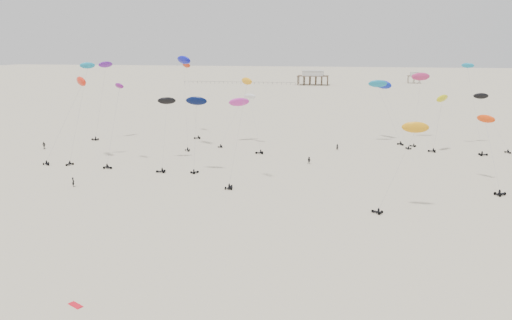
% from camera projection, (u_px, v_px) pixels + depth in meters
% --- Properties ---
extents(ground_plane, '(900.00, 900.00, 0.00)m').
position_uv_depth(ground_plane, '(309.00, 115.00, 196.55)').
color(ground_plane, beige).
extents(pavilion_main, '(21.00, 13.00, 9.80)m').
position_uv_depth(pavilion_main, '(313.00, 79.00, 341.00)').
color(pavilion_main, brown).
rests_on(pavilion_main, ground).
extents(pavilion_small, '(9.00, 7.00, 8.00)m').
position_uv_depth(pavilion_small, '(414.00, 78.00, 357.18)').
color(pavilion_small, brown).
rests_on(pavilion_small, ground).
extents(pier_fence, '(80.20, 0.20, 1.50)m').
position_uv_depth(pier_fence, '(239.00, 83.00, 351.22)').
color(pier_fence, black).
rests_on(pier_fence, ground).
extents(rig_0, '(7.57, 15.27, 18.37)m').
position_uv_depth(rig_0, '(487.00, 109.00, 134.42)').
color(rig_0, black).
rests_on(rig_0, ground).
extents(rig_1, '(4.55, 9.04, 20.75)m').
position_uv_depth(rig_1, '(238.00, 132.00, 95.49)').
color(rig_1, black).
rests_on(rig_1, ground).
extents(rig_2, '(8.48, 15.73, 18.42)m').
position_uv_depth(rig_2, '(253.00, 115.00, 132.49)').
color(rig_2, black).
rests_on(rig_2, ground).
extents(rig_3, '(3.69, 12.07, 23.26)m').
position_uv_depth(rig_3, '(81.00, 101.00, 116.18)').
color(rig_3, black).
rests_on(rig_3, ground).
extents(rig_4, '(10.68, 6.35, 17.88)m').
position_uv_depth(rig_4, '(382.00, 94.00, 137.46)').
color(rig_4, black).
rests_on(rig_4, ground).
extents(rig_5, '(4.20, 14.17, 15.70)m').
position_uv_depth(rig_5, '(491.00, 146.00, 95.62)').
color(rig_5, black).
rests_on(rig_5, ground).
extents(rig_6, '(6.42, 9.95, 24.37)m').
position_uv_depth(rig_6, '(184.00, 70.00, 129.69)').
color(rig_6, black).
rests_on(rig_6, ground).
extents(rig_7, '(5.55, 15.94, 24.42)m').
position_uv_depth(rig_7, '(475.00, 108.00, 127.74)').
color(rig_7, black).
rests_on(rig_7, ground).
extents(rig_8, '(10.59, 18.04, 20.72)m').
position_uv_depth(rig_8, '(385.00, 88.00, 141.30)').
color(rig_8, black).
rests_on(rig_8, ground).
extents(rig_9, '(8.66, 5.07, 14.95)m').
position_uv_depth(rig_9, '(407.00, 146.00, 80.40)').
color(rig_9, black).
rests_on(rig_9, ground).
extents(rig_10, '(5.86, 7.35, 22.48)m').
position_uv_depth(rig_10, '(103.00, 83.00, 142.21)').
color(rig_10, black).
rests_on(rig_10, ground).
extents(rig_11, '(3.64, 10.68, 18.66)m').
position_uv_depth(rig_11, '(114.00, 121.00, 112.65)').
color(rig_11, black).
rests_on(rig_11, ground).
extents(rig_12, '(6.70, 15.78, 18.59)m').
position_uv_depth(rig_12, '(165.00, 118.00, 114.54)').
color(rig_12, black).
rests_on(rig_12, ground).
extents(rig_13, '(4.98, 5.31, 14.90)m').
position_uv_depth(rig_13, '(440.00, 109.00, 125.71)').
color(rig_13, black).
rests_on(rig_13, ground).
extents(rig_14, '(9.14, 11.96, 20.37)m').
position_uv_depth(rig_14, '(76.00, 94.00, 116.30)').
color(rig_14, black).
rests_on(rig_14, ground).
extents(rig_15, '(6.86, 13.41, 14.28)m').
position_uv_depth(rig_15, '(238.00, 105.00, 139.31)').
color(rig_15, black).
rests_on(rig_15, ground).
extents(rig_16, '(4.80, 4.23, 16.47)m').
position_uv_depth(rig_16, '(196.00, 113.00, 105.10)').
color(rig_16, black).
rests_on(rig_16, ground).
extents(rig_17, '(6.21, 16.16, 21.61)m').
position_uv_depth(rig_17, '(420.00, 84.00, 142.20)').
color(rig_17, black).
rests_on(rig_17, ground).
extents(rig_18, '(9.78, 14.08, 23.19)m').
position_uv_depth(rig_18, '(189.00, 83.00, 150.82)').
color(rig_18, black).
rests_on(rig_18, ground).
extents(spectator_0, '(0.88, 0.96, 2.17)m').
position_uv_depth(spectator_0, '(74.00, 187.00, 96.52)').
color(spectator_0, black).
rests_on(spectator_0, ground).
extents(spectator_1, '(1.00, 0.61, 2.01)m').
position_uv_depth(spectator_1, '(309.00, 164.00, 114.82)').
color(spectator_1, black).
rests_on(spectator_1, ground).
extents(spectator_2, '(1.40, 0.81, 2.30)m').
position_uv_depth(spectator_2, '(44.00, 149.00, 131.47)').
color(spectator_2, black).
rests_on(spectator_2, ground).
extents(spectator_3, '(0.80, 0.62, 1.98)m').
position_uv_depth(spectator_3, '(337.00, 150.00, 129.89)').
color(spectator_3, black).
rests_on(spectator_3, ground).
extents(grounded_kite_b, '(1.92, 1.45, 0.07)m').
position_uv_depth(grounded_kite_b, '(76.00, 305.00, 52.47)').
color(grounded_kite_b, red).
rests_on(grounded_kite_b, ground).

